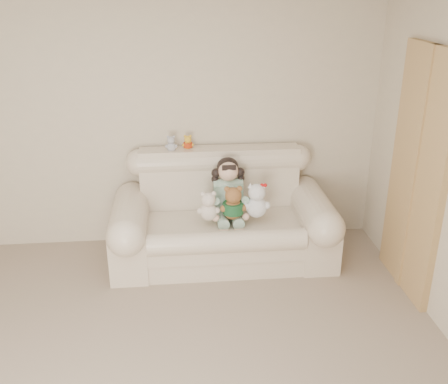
# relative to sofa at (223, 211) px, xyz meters

# --- Properties ---
(wall_back) EXTENTS (4.50, 0.00, 4.50)m
(wall_back) POSITION_rel_sofa_xyz_m (-0.66, 0.50, 0.78)
(wall_back) COLOR #C1B29A
(wall_back) RESTS_ON ground
(sofa) EXTENTS (2.10, 0.95, 1.03)m
(sofa) POSITION_rel_sofa_xyz_m (0.00, 0.00, 0.00)
(sofa) COLOR beige
(sofa) RESTS_ON floor
(door_panel) EXTENTS (0.06, 0.90, 2.10)m
(door_panel) POSITION_rel_sofa_xyz_m (1.56, -0.60, 0.54)
(door_panel) COLOR #A58046
(door_panel) RESTS_ON floor
(seated_child) EXTENTS (0.37, 0.45, 0.60)m
(seated_child) POSITION_rel_sofa_xyz_m (0.06, 0.08, 0.20)
(seated_child) COLOR #31744E
(seated_child) RESTS_ON sofa
(brown_teddy) EXTENTS (0.30, 0.27, 0.38)m
(brown_teddy) POSITION_rel_sofa_xyz_m (0.08, -0.14, 0.17)
(brown_teddy) COLOR brown
(brown_teddy) RESTS_ON sofa
(white_cat) EXTENTS (0.31, 0.27, 0.40)m
(white_cat) POSITION_rel_sofa_xyz_m (0.30, -0.12, 0.18)
(white_cat) COLOR white
(white_cat) RESTS_ON sofa
(cream_teddy) EXTENTS (0.25, 0.22, 0.33)m
(cream_teddy) POSITION_rel_sofa_xyz_m (-0.15, -0.15, 0.15)
(cream_teddy) COLOR white
(cream_teddy) RESTS_ON sofa
(yellow_mini_bear) EXTENTS (0.14, 0.12, 0.18)m
(yellow_mini_bear) POSITION_rel_sofa_xyz_m (-0.31, 0.38, 0.58)
(yellow_mini_bear) COLOR gold
(yellow_mini_bear) RESTS_ON sofa
(grey_mini_plush) EXTENTS (0.14, 0.12, 0.19)m
(grey_mini_plush) POSITION_rel_sofa_xyz_m (-0.47, 0.34, 0.59)
(grey_mini_plush) COLOR #AFAFB6
(grey_mini_plush) RESTS_ON sofa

